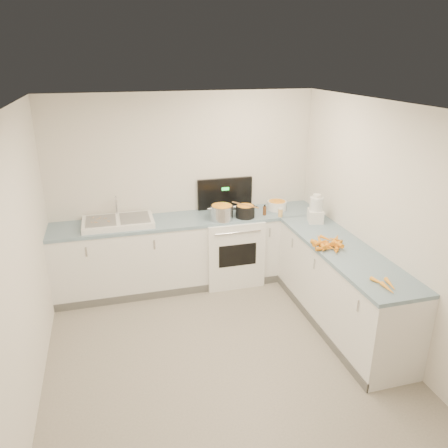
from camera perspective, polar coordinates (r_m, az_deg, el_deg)
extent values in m
cube|color=white|center=(5.85, -4.39, -3.72)|extent=(3.50, 0.60, 0.90)
cube|color=#7491A5|center=(5.67, -4.52, 0.59)|extent=(3.50, 0.62, 0.04)
cube|color=white|center=(5.14, 15.02, -8.15)|extent=(0.60, 2.20, 0.90)
cube|color=#7491A5|center=(4.94, 15.53, -3.37)|extent=(0.62, 2.20, 0.04)
cube|color=white|center=(5.95, 0.87, -3.25)|extent=(0.76, 0.65, 0.90)
cube|color=black|center=(5.97, 0.11, 4.04)|extent=(0.76, 0.05, 0.42)
cube|color=white|center=(5.57, -13.65, 0.26)|extent=(0.86, 0.52, 0.07)
cube|color=slate|center=(5.56, -15.79, 0.42)|extent=(0.36, 0.42, 0.01)
cube|color=slate|center=(5.56, -11.59, 0.82)|extent=(0.36, 0.42, 0.01)
cylinder|color=silver|center=(5.73, -13.88, 2.46)|extent=(0.03, 0.03, 0.24)
cylinder|color=silver|center=(5.56, -0.29, 1.40)|extent=(0.32, 0.32, 0.21)
cylinder|color=black|center=(5.67, 2.78, 1.56)|extent=(0.29, 0.29, 0.18)
cylinder|color=#AD7A47|center=(5.63, 2.80, 2.50)|extent=(0.27, 0.33, 0.02)
cylinder|color=white|center=(5.99, 6.92, 2.42)|extent=(0.32, 0.32, 0.12)
cylinder|color=#593319|center=(5.76, 5.32, 1.74)|extent=(0.05, 0.05, 0.12)
cylinder|color=#E5B266|center=(5.73, 7.38, 1.46)|extent=(0.06, 0.06, 0.10)
cube|color=white|center=(5.61, 11.85, 1.04)|extent=(0.23, 0.26, 0.16)
cylinder|color=silver|center=(5.56, 11.97, 2.60)|extent=(0.17, 0.17, 0.17)
cylinder|color=white|center=(5.53, 12.05, 3.60)|extent=(0.10, 0.10, 0.04)
cone|color=orange|center=(4.95, 13.20, -2.56)|extent=(0.17, 0.10, 0.04)
cone|color=orange|center=(4.93, 12.26, -2.51)|extent=(0.14, 0.19, 0.05)
cone|color=orange|center=(4.82, 12.93, -3.16)|extent=(0.19, 0.08, 0.05)
cone|color=orange|center=(4.94, 13.07, -2.54)|extent=(0.20, 0.16, 0.05)
cone|color=orange|center=(4.89, 13.41, -2.82)|extent=(0.10, 0.20, 0.05)
cone|color=orange|center=(4.95, 12.34, -2.46)|extent=(0.19, 0.07, 0.05)
cone|color=orange|center=(4.83, 14.45, -3.30)|extent=(0.13, 0.18, 0.04)
cone|color=orange|center=(5.08, 14.34, -2.03)|extent=(0.12, 0.17, 0.04)
cone|color=orange|center=(4.88, 14.71, -3.02)|extent=(0.15, 0.15, 0.05)
cone|color=orange|center=(4.95, 13.95, -2.59)|extent=(0.21, 0.13, 0.05)
cone|color=orange|center=(4.84, 13.06, -3.06)|extent=(0.18, 0.18, 0.05)
cone|color=orange|center=(5.03, 14.51, -1.83)|extent=(0.15, 0.19, 0.05)
cone|color=orange|center=(4.94, 14.79, -2.35)|extent=(0.18, 0.16, 0.05)
cone|color=orange|center=(5.03, 12.32, -1.91)|extent=(0.11, 0.21, 0.04)
cone|color=orange|center=(4.86, 12.40, -2.41)|extent=(0.20, 0.12, 0.05)
cone|color=orange|center=(5.02, 13.19, -1.85)|extent=(0.09, 0.17, 0.04)
cone|color=orange|center=(4.89, 14.75, -2.47)|extent=(0.06, 0.18, 0.05)
cone|color=orange|center=(4.87, 14.76, -2.66)|extent=(0.05, 0.18, 0.05)
cone|color=orange|center=(4.87, 12.44, -2.54)|extent=(0.05, 0.22, 0.05)
cone|color=orange|center=(4.95, 14.14, -2.15)|extent=(0.17, 0.19, 0.05)
cone|color=orange|center=(4.21, 20.58, -7.84)|extent=(0.05, 0.19, 0.04)
cone|color=orange|center=(4.29, 20.87, -7.33)|extent=(0.08, 0.20, 0.04)
cone|color=orange|center=(4.29, 19.56, -7.14)|extent=(0.09, 0.19, 0.04)
cube|color=tan|center=(5.67, -16.71, 0.81)|extent=(0.03, 0.05, 0.00)
cube|color=tan|center=(5.52, -16.40, 0.26)|extent=(0.04, 0.03, 0.00)
cube|color=tan|center=(5.66, -15.87, 0.83)|extent=(0.03, 0.04, 0.00)
cube|color=tan|center=(5.50, -16.41, 0.17)|extent=(0.04, 0.01, 0.00)
cube|color=tan|center=(5.49, -14.77, 0.34)|extent=(0.01, 0.05, 0.00)
cube|color=tan|center=(5.62, -16.15, 0.65)|extent=(0.05, 0.02, 0.00)
cube|color=tan|center=(5.52, -16.91, 0.22)|extent=(0.02, 0.05, 0.00)
cube|color=tan|center=(5.68, -15.64, 0.90)|extent=(0.04, 0.03, 0.00)
cube|color=tan|center=(5.50, -14.92, 0.36)|extent=(0.02, 0.05, 0.00)
cube|color=tan|center=(5.64, -15.41, 0.76)|extent=(0.04, 0.01, 0.00)
cube|color=tan|center=(5.61, -15.22, 0.73)|extent=(0.05, 0.01, 0.00)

